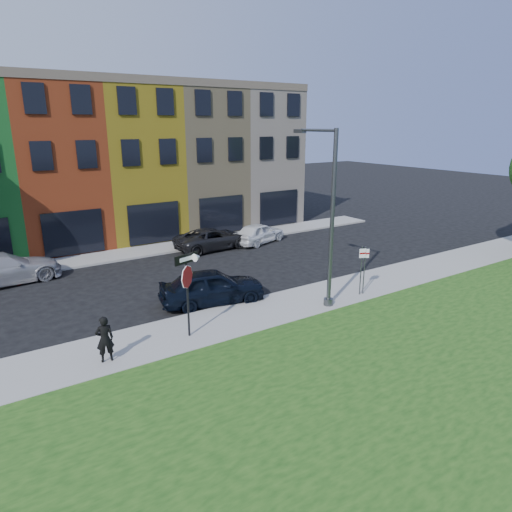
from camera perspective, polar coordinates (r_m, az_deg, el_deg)
ground at (r=17.46m, az=7.51°, el=-10.17°), size 120.00×120.00×0.00m
sidewalk_near at (r=20.70m, az=6.33°, el=-5.58°), size 40.00×3.00×0.12m
sidewalk_far at (r=28.76m, az=-17.18°, el=0.06°), size 40.00×2.40×0.12m
rowhouse_block at (r=33.94m, az=-20.12°, el=10.68°), size 30.00×10.12×10.00m
stop_sign at (r=16.56m, az=-8.61°, el=-2.78°), size 1.02×0.34×3.17m
man at (r=16.00m, az=-18.39°, el=-9.82°), size 0.65×0.49×1.60m
sedan_near at (r=20.29m, az=-5.50°, el=-3.82°), size 3.65×5.35×1.58m
parked_car_silver at (r=25.86m, az=-29.16°, el=-1.41°), size 3.59×6.02×1.59m
parked_car_dark at (r=29.09m, az=-5.47°, el=2.17°), size 2.69×5.09×1.36m
parked_car_white at (r=30.43m, az=0.36°, el=2.89°), size 3.99×4.99×1.38m
street_lamp at (r=19.27m, az=9.02°, el=4.52°), size 0.49×2.58×7.44m
parking_sign_a at (r=21.37m, az=13.43°, el=-1.07°), size 0.31×0.15×2.26m
parking_sign_b at (r=21.23m, az=13.05°, el=-1.09°), size 0.31×0.12×2.31m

